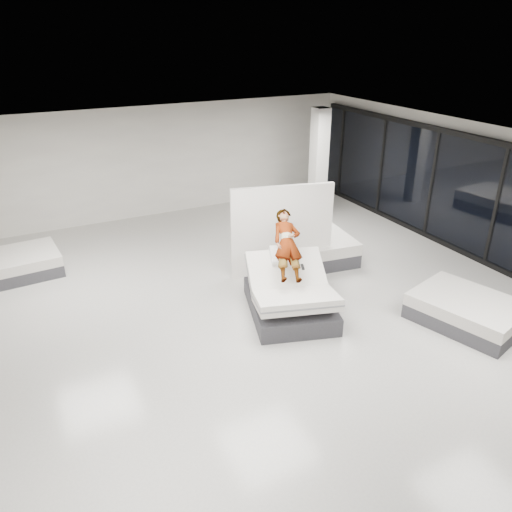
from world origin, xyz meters
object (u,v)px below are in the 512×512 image
object	(u,v)px
remote	(303,267)
flat_bed_right_near	(467,311)
hero_bed	(290,296)
person	(288,252)
divider_panel	(282,231)
flat_bed_left_far	(16,265)
column	(318,165)
flat_bed_right_far	(310,244)

from	to	relation	value
remote	flat_bed_right_near	world-z (taller)	remote
hero_bed	person	distance (m)	0.88
divider_panel	flat_bed_left_far	world-z (taller)	divider_panel
divider_panel	column	world-z (taller)	column
person	column	distance (m)	5.23
hero_bed	person	world-z (taller)	person
flat_bed_left_far	hero_bed	bearing A→B (deg)	-42.05
hero_bed	flat_bed_right_far	bearing A→B (deg)	49.60
person	flat_bed_right_near	world-z (taller)	person
person	flat_bed_right_far	size ratio (longest dim) A/B	0.67
flat_bed_left_far	flat_bed_right_near	bearing A→B (deg)	-38.88
hero_bed	flat_bed_right_near	xyz separation A→B (m)	(2.84, -1.84, -0.12)
divider_panel	flat_bed_right_far	xyz separation A→B (m)	(1.14, 0.56, -0.75)
hero_bed	flat_bed_right_near	size ratio (longest dim) A/B	1.07
hero_bed	flat_bed_left_far	xyz separation A→B (m)	(-4.75, 4.28, -0.12)
flat_bed_right_far	flat_bed_right_near	size ratio (longest dim) A/B	1.07
hero_bed	flat_bed_right_near	distance (m)	3.38
flat_bed_right_far	column	distance (m)	2.95
person	flat_bed_left_far	xyz separation A→B (m)	(-4.84, 3.98, -0.95)
flat_bed_left_far	column	bearing A→B (deg)	0.22
hero_bed	remote	distance (m)	0.68
flat_bed_right_far	person	bearing A→B (deg)	-133.17
hero_bed	flat_bed_right_far	xyz separation A→B (m)	(1.85, 2.18, -0.08)
flat_bed_right_near	column	xyz separation A→B (m)	(0.58, 6.15, 1.34)
remote	flat_bed_right_far	bearing A→B (deg)	70.82
hero_bed	column	world-z (taller)	column
hero_bed	flat_bed_left_far	bearing A→B (deg)	137.95
person	flat_bed_right_far	bearing A→B (deg)	63.62
person	divider_panel	world-z (taller)	divider_panel
remote	column	world-z (taller)	column
remote	flat_bed_right_far	world-z (taller)	remote
flat_bed_right_near	flat_bed_left_far	xyz separation A→B (m)	(-7.59, 6.12, -0.01)
flat_bed_right_far	remote	bearing A→B (deg)	-125.97
hero_bed	column	size ratio (longest dim) A/B	0.75
hero_bed	remote	bearing A→B (deg)	-27.02
column	flat_bed_right_far	bearing A→B (deg)	-126.24
flat_bed_right_far	column	bearing A→B (deg)	53.76
hero_bed	remote	xyz separation A→B (m)	(0.20, -0.10, 0.65)
remote	column	distance (m)	5.49
divider_panel	flat_bed_right_near	xyz separation A→B (m)	(2.13, -3.45, -0.79)
remote	column	bearing A→B (deg)	70.68
flat_bed_right_near	column	size ratio (longest dim) A/B	0.70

